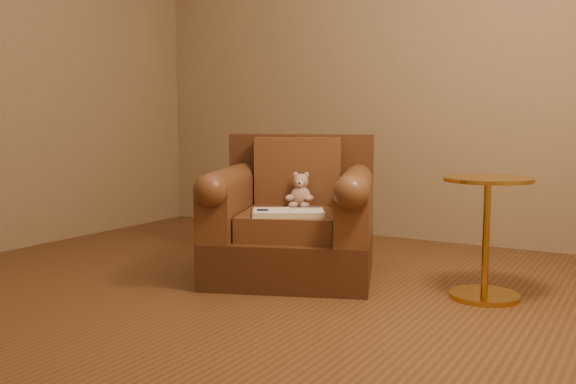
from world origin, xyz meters
The scene contains 5 objects.
floor centered at (0.00, 0.00, 0.00)m, with size 4.00×4.00×0.00m, color brown.
armchair centered at (0.03, 0.57, 0.31)m, with size 1.15×1.12×0.81m.
teddy_bear centered at (0.04, 0.65, 0.47)m, with size 0.15×0.18×0.21m.
guidebook centered at (0.13, 0.35, 0.40)m, with size 0.44×0.39×0.03m.
side_table centered at (1.11, 0.63, 0.33)m, with size 0.44×0.44×0.61m.
Camera 1 is at (1.84, -2.60, 0.90)m, focal length 40.00 mm.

